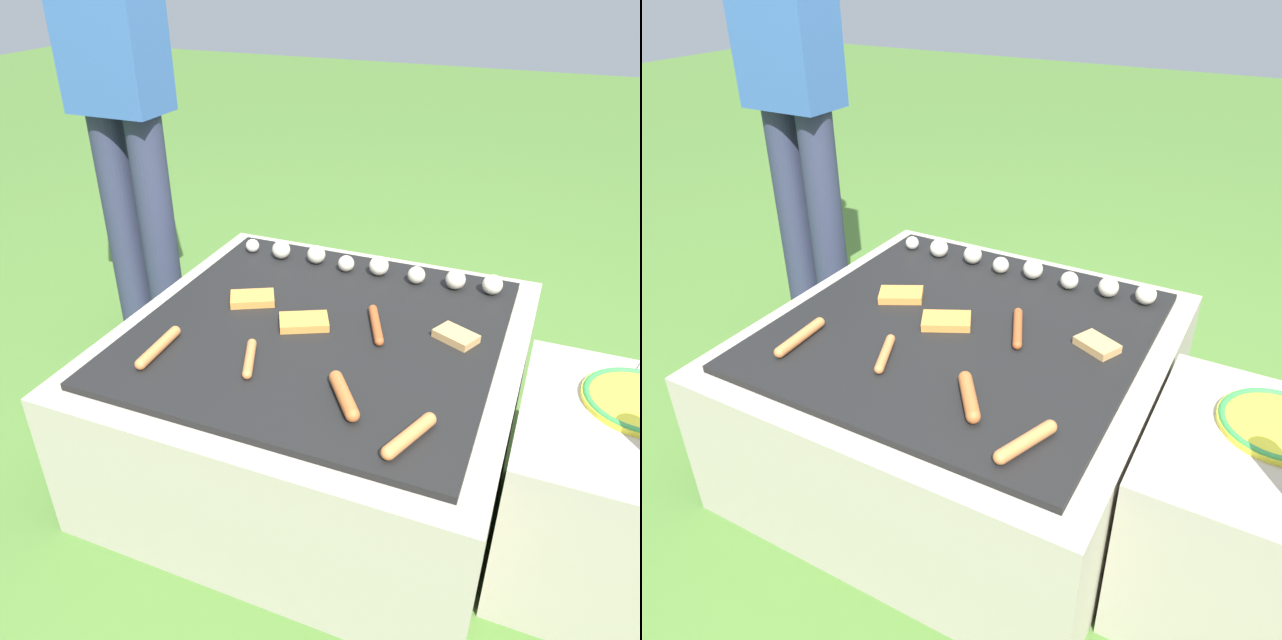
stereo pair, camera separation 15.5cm
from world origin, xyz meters
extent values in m
plane|color=#47702D|center=(0.00, 0.00, 0.00)|extent=(14.00, 14.00, 0.00)
cube|color=#A89E8C|center=(0.00, 0.00, 0.21)|extent=(0.99, 0.99, 0.41)
cube|color=black|center=(0.00, 0.00, 0.42)|extent=(0.87, 0.87, 0.02)
cube|color=#A89E8C|center=(0.73, -0.10, 0.22)|extent=(0.46, 0.48, 0.43)
cylinder|color=#2D334C|center=(-0.90, 0.39, 0.41)|extent=(0.12, 0.12, 0.81)
cylinder|color=#2D334C|center=(-0.75, 0.39, 0.41)|extent=(0.12, 0.12, 0.81)
cylinder|color=#C6753D|center=(-0.09, -0.21, 0.44)|extent=(0.07, 0.12, 0.02)
sphere|color=#C6753D|center=(-0.07, -0.26, 0.44)|extent=(0.02, 0.02, 0.02)
sphere|color=#C6753D|center=(-0.11, -0.15, 0.44)|extent=(0.02, 0.02, 0.02)
cylinder|color=#A34C23|center=(0.13, 0.05, 0.44)|extent=(0.08, 0.15, 0.02)
sphere|color=#A34C23|center=(0.16, -0.03, 0.44)|extent=(0.02, 0.02, 0.02)
sphere|color=#A34C23|center=(0.10, 0.12, 0.44)|extent=(0.02, 0.02, 0.02)
cylinder|color=#B7602D|center=(0.16, -0.26, 0.45)|extent=(0.10, 0.12, 0.03)
sphere|color=#B7602D|center=(0.12, -0.20, 0.45)|extent=(0.03, 0.03, 0.03)
sphere|color=#B7602D|center=(0.20, -0.31, 0.45)|extent=(0.03, 0.03, 0.03)
cylinder|color=#C6753D|center=(-0.31, -0.25, 0.44)|extent=(0.03, 0.15, 0.03)
sphere|color=#C6753D|center=(-0.30, -0.32, 0.44)|extent=(0.03, 0.03, 0.03)
sphere|color=#C6753D|center=(-0.31, -0.17, 0.44)|extent=(0.03, 0.03, 0.03)
cylinder|color=#C6753D|center=(0.32, -0.33, 0.45)|extent=(0.07, 0.13, 0.03)
sphere|color=#C6753D|center=(0.34, -0.26, 0.45)|extent=(0.03, 0.03, 0.03)
sphere|color=#C6753D|center=(0.29, -0.39, 0.45)|extent=(0.03, 0.03, 0.03)
cube|color=#D18438|center=(-0.04, -0.01, 0.44)|extent=(0.14, 0.13, 0.02)
cube|color=tan|center=(0.33, 0.07, 0.44)|extent=(0.12, 0.10, 0.02)
cube|color=#D18438|center=(-0.22, 0.05, 0.44)|extent=(0.14, 0.12, 0.02)
sphere|color=silver|center=(-0.37, 0.34, 0.45)|extent=(0.04, 0.04, 0.04)
sphere|color=beige|center=(-0.26, 0.33, 0.46)|extent=(0.06, 0.06, 0.06)
sphere|color=beige|center=(-0.15, 0.34, 0.46)|extent=(0.05, 0.05, 0.05)
sphere|color=beige|center=(-0.05, 0.32, 0.46)|extent=(0.05, 0.05, 0.05)
sphere|color=beige|center=(0.05, 0.33, 0.46)|extent=(0.06, 0.06, 0.06)
sphere|color=beige|center=(0.16, 0.32, 0.46)|extent=(0.05, 0.05, 0.05)
sphere|color=beige|center=(0.27, 0.33, 0.46)|extent=(0.06, 0.06, 0.06)
sphere|color=beige|center=(0.37, 0.34, 0.46)|extent=(0.06, 0.06, 0.06)
cylinder|color=yellow|center=(0.73, -0.03, 0.44)|extent=(0.23, 0.23, 0.01)
torus|color=#338C3F|center=(0.73, -0.03, 0.44)|extent=(0.23, 0.23, 0.01)
cylinder|color=silver|center=(0.73, 0.07, 0.43)|extent=(0.06, 0.19, 0.01)
camera|label=1|loc=(0.50, -1.23, 1.25)|focal=35.00mm
camera|label=2|loc=(0.64, -1.17, 1.25)|focal=35.00mm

